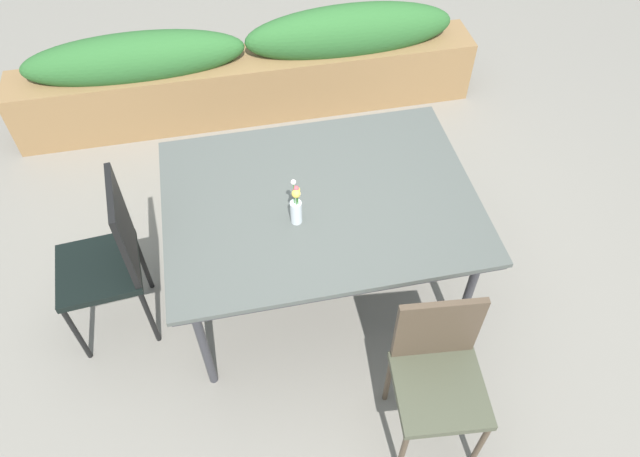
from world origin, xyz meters
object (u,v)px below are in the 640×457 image
object	(u,v)px
dining_table	(320,204)
chair_near_right	(438,370)
flower_vase	(296,206)
planter_box	(249,70)
chair_end_left	(110,256)

from	to	relation	value
dining_table	chair_near_right	size ratio (longest dim) A/B	1.82
flower_vase	planter_box	xyz separation A→B (m)	(-0.03, 1.86, -0.50)
flower_vase	planter_box	size ratio (longest dim) A/B	0.08
chair_end_left	planter_box	world-z (taller)	chair_end_left
chair_near_right	planter_box	world-z (taller)	chair_near_right
dining_table	chair_near_right	xyz separation A→B (m)	(0.36, -0.89, -0.23)
dining_table	planter_box	bearing A→B (deg)	95.69
flower_vase	chair_end_left	bearing A→B (deg)	171.80
dining_table	chair_near_right	distance (m)	0.99
flower_vase	chair_near_right	bearing A→B (deg)	-56.76
chair_end_left	flower_vase	distance (m)	1.00
chair_end_left	planter_box	bearing A→B (deg)	-32.44
chair_near_right	chair_end_left	size ratio (longest dim) A/B	0.86
chair_end_left	flower_vase	size ratio (longest dim) A/B	3.60
chair_near_right	planter_box	distance (m)	2.68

